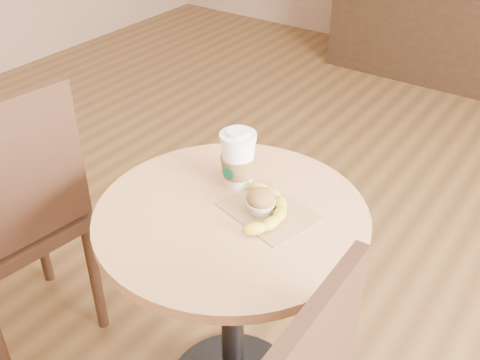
{
  "coord_description": "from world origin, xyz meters",
  "views": [
    {
      "loc": [
        0.71,
        -0.87,
        1.65
      ],
      "look_at": [
        0.0,
        0.13,
        0.83
      ],
      "focal_mm": 42.0,
      "sensor_mm": 36.0,
      "label": 1
    }
  ],
  "objects_px": {
    "cafe_table": "(232,269)",
    "banana": "(261,209)",
    "chair_left": "(10,219)",
    "coffee_cup": "(238,160)",
    "muffin": "(261,202)"
  },
  "relations": [
    {
      "from": "chair_left",
      "to": "coffee_cup",
      "type": "xyz_separation_m",
      "value": [
        0.65,
        0.34,
        0.27
      ]
    },
    {
      "from": "coffee_cup",
      "to": "cafe_table",
      "type": "bearing_deg",
      "value": -64.63
    },
    {
      "from": "cafe_table",
      "to": "banana",
      "type": "relative_size",
      "value": 3.39
    },
    {
      "from": "coffee_cup",
      "to": "muffin",
      "type": "height_order",
      "value": "coffee_cup"
    },
    {
      "from": "chair_left",
      "to": "muffin",
      "type": "bearing_deg",
      "value": 115.82
    },
    {
      "from": "cafe_table",
      "to": "banana",
      "type": "height_order",
      "value": "banana"
    },
    {
      "from": "cafe_table",
      "to": "chair_left",
      "type": "bearing_deg",
      "value": -162.68
    },
    {
      "from": "cafe_table",
      "to": "banana",
      "type": "xyz_separation_m",
      "value": [
        0.07,
        0.03,
        0.22
      ]
    },
    {
      "from": "cafe_table",
      "to": "muffin",
      "type": "xyz_separation_m",
      "value": [
        0.07,
        0.04,
        0.24
      ]
    },
    {
      "from": "cafe_table",
      "to": "chair_left",
      "type": "relative_size",
      "value": 0.74
    },
    {
      "from": "cafe_table",
      "to": "banana",
      "type": "distance_m",
      "value": 0.24
    },
    {
      "from": "muffin",
      "to": "banana",
      "type": "xyz_separation_m",
      "value": [
        0.0,
        -0.01,
        -0.02
      ]
    },
    {
      "from": "cafe_table",
      "to": "chair_left",
      "type": "height_order",
      "value": "chair_left"
    },
    {
      "from": "cafe_table",
      "to": "chair_left",
      "type": "distance_m",
      "value": 0.75
    },
    {
      "from": "cafe_table",
      "to": "coffee_cup",
      "type": "relative_size",
      "value": 4.37
    }
  ]
}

